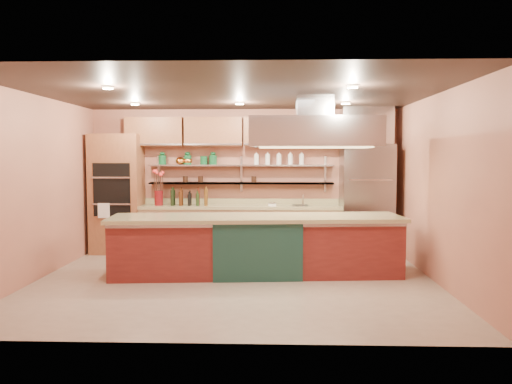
{
  "coord_description": "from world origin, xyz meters",
  "views": [
    {
      "loc": [
        0.57,
        -7.36,
        1.88
      ],
      "look_at": [
        0.29,
        1.0,
        1.28
      ],
      "focal_mm": 35.0,
      "sensor_mm": 36.0,
      "label": 1
    }
  ],
  "objects_px": {
    "refrigerator": "(366,200)",
    "kitchen_scale": "(272,204)",
    "flower_vase": "(159,198)",
    "island": "(256,245)",
    "green_canister": "(204,160)",
    "copper_kettle": "(180,161)"
  },
  "relations": [
    {
      "from": "refrigerator",
      "to": "island",
      "type": "xyz_separation_m",
      "value": [
        -2.04,
        -1.69,
        -0.58
      ]
    },
    {
      "from": "copper_kettle",
      "to": "green_canister",
      "type": "distance_m",
      "value": 0.46
    },
    {
      "from": "green_canister",
      "to": "refrigerator",
      "type": "bearing_deg",
      "value": -4.2
    },
    {
      "from": "flower_vase",
      "to": "copper_kettle",
      "type": "xyz_separation_m",
      "value": [
        0.39,
        0.22,
        0.71
      ]
    },
    {
      "from": "flower_vase",
      "to": "green_canister",
      "type": "xyz_separation_m",
      "value": [
        0.85,
        0.22,
        0.72
      ]
    },
    {
      "from": "flower_vase",
      "to": "green_canister",
      "type": "height_order",
      "value": "green_canister"
    },
    {
      "from": "island",
      "to": "refrigerator",
      "type": "bearing_deg",
      "value": 34.97
    },
    {
      "from": "island",
      "to": "green_canister",
      "type": "relative_size",
      "value": 27.59
    },
    {
      "from": "refrigerator",
      "to": "copper_kettle",
      "type": "xyz_separation_m",
      "value": [
        -3.59,
        0.23,
        0.74
      ]
    },
    {
      "from": "island",
      "to": "copper_kettle",
      "type": "height_order",
      "value": "copper_kettle"
    },
    {
      "from": "refrigerator",
      "to": "kitchen_scale",
      "type": "height_order",
      "value": "refrigerator"
    },
    {
      "from": "kitchen_scale",
      "to": "green_canister",
      "type": "relative_size",
      "value": 0.9
    },
    {
      "from": "green_canister",
      "to": "island",
      "type": "bearing_deg",
      "value": -60.21
    },
    {
      "from": "flower_vase",
      "to": "copper_kettle",
      "type": "height_order",
      "value": "copper_kettle"
    },
    {
      "from": "refrigerator",
      "to": "green_canister",
      "type": "height_order",
      "value": "refrigerator"
    },
    {
      "from": "flower_vase",
      "to": "kitchen_scale",
      "type": "xyz_separation_m",
      "value": [
        2.19,
        0.0,
        -0.1
      ]
    },
    {
      "from": "flower_vase",
      "to": "refrigerator",
      "type": "bearing_deg",
      "value": -0.14
    },
    {
      "from": "kitchen_scale",
      "to": "island",
      "type": "bearing_deg",
      "value": -77.29
    },
    {
      "from": "flower_vase",
      "to": "kitchen_scale",
      "type": "relative_size",
      "value": 1.95
    },
    {
      "from": "refrigerator",
      "to": "kitchen_scale",
      "type": "bearing_deg",
      "value": 179.68
    },
    {
      "from": "copper_kettle",
      "to": "green_canister",
      "type": "xyz_separation_m",
      "value": [
        0.46,
        0.0,
        0.01
      ]
    },
    {
      "from": "green_canister",
      "to": "flower_vase",
      "type": "bearing_deg",
      "value": -165.44
    }
  ]
}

